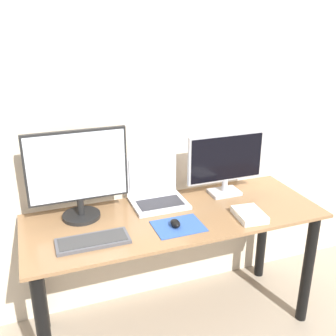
{
  "coord_description": "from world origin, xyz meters",
  "views": [
    {
      "loc": [
        -0.69,
        -1.44,
        1.72
      ],
      "look_at": [
        -0.01,
        0.38,
        0.97
      ],
      "focal_mm": 42.0,
      "sensor_mm": 36.0,
      "label": 1
    }
  ],
  "objects": [
    {
      "name": "desk",
      "position": [
        0.0,
        0.29,
        0.57
      ],
      "size": [
        1.59,
        0.59,
        0.73
      ],
      "color": "olive",
      "rests_on": "ground_plane"
    },
    {
      "name": "monitor_right",
      "position": [
        0.37,
        0.44,
        0.93
      ],
      "size": [
        0.47,
        0.13,
        0.37
      ],
      "color": "#B2B2B7",
      "rests_on": "desk"
    },
    {
      "name": "wall_back",
      "position": [
        0.0,
        0.65,
        1.25
      ],
      "size": [
        7.0,
        0.05,
        2.5
      ],
      "color": "beige",
      "rests_on": "ground_plane"
    },
    {
      "name": "monitor_left",
      "position": [
        -0.48,
        0.44,
        0.98
      ],
      "size": [
        0.51,
        0.2,
        0.48
      ],
      "color": "black",
      "rests_on": "desk"
    },
    {
      "name": "mousepad",
      "position": [
        -0.03,
        0.17,
        0.73
      ],
      "size": [
        0.25,
        0.19,
        0.0
      ],
      "color": "#2D519E",
      "rests_on": "desk"
    },
    {
      "name": "laptop",
      "position": [
        -0.04,
        0.49,
        0.79
      ],
      "size": [
        0.3,
        0.25,
        0.26
      ],
      "color": "silver",
      "rests_on": "desk"
    },
    {
      "name": "keyboard",
      "position": [
        -0.46,
        0.17,
        0.74
      ],
      "size": [
        0.34,
        0.14,
        0.02
      ],
      "color": "#4C4C51",
      "rests_on": "desk"
    },
    {
      "name": "book",
      "position": [
        0.35,
        0.13,
        0.75
      ],
      "size": [
        0.16,
        0.2,
        0.04
      ],
      "color": "silver",
      "rests_on": "desk"
    },
    {
      "name": "mouse",
      "position": [
        -0.05,
        0.17,
        0.75
      ],
      "size": [
        0.05,
        0.07,
        0.04
      ],
      "color": "black",
      "rests_on": "mousepad"
    }
  ]
}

